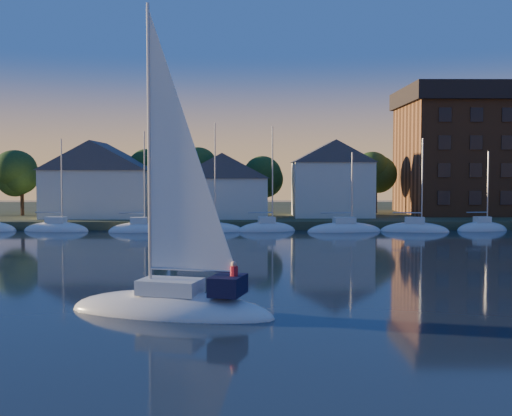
{
  "coord_description": "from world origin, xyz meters",
  "views": [
    {
      "loc": [
        -2.55,
        -24.18,
        6.75
      ],
      "look_at": [
        -2.17,
        22.0,
        4.16
      ],
      "focal_mm": 45.0,
      "sensor_mm": 36.0,
      "label": 1
    }
  ],
  "objects_px": {
    "clubhouse_east": "(332,178)",
    "hero_sailboat": "(173,300)",
    "clubhouse_west": "(99,179)",
    "clubhouse_centre": "(223,185)"
  },
  "relations": [
    {
      "from": "clubhouse_west",
      "to": "clubhouse_centre",
      "type": "bearing_deg",
      "value": -3.58
    },
    {
      "from": "clubhouse_west",
      "to": "clubhouse_east",
      "type": "xyz_separation_m",
      "value": [
        30.0,
        1.0,
        0.07
      ]
    },
    {
      "from": "clubhouse_east",
      "to": "clubhouse_west",
      "type": "bearing_deg",
      "value": -178.09
    },
    {
      "from": "clubhouse_west",
      "to": "hero_sailboat",
      "type": "bearing_deg",
      "value": -73.12
    },
    {
      "from": "clubhouse_west",
      "to": "clubhouse_centre",
      "type": "relative_size",
      "value": 1.18
    },
    {
      "from": "clubhouse_west",
      "to": "clubhouse_east",
      "type": "bearing_deg",
      "value": 1.91
    },
    {
      "from": "clubhouse_east",
      "to": "hero_sailboat",
      "type": "relative_size",
      "value": 0.67
    },
    {
      "from": "clubhouse_centre",
      "to": "clubhouse_west",
      "type": "bearing_deg",
      "value": 176.42
    },
    {
      "from": "clubhouse_centre",
      "to": "hero_sailboat",
      "type": "relative_size",
      "value": 0.73
    },
    {
      "from": "clubhouse_west",
      "to": "clubhouse_centre",
      "type": "distance_m",
      "value": 16.05
    }
  ]
}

